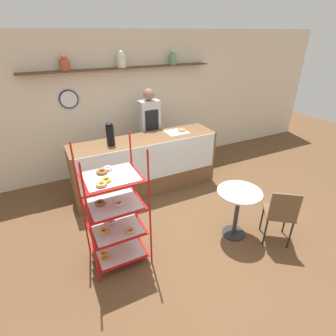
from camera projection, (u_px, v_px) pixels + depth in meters
ground_plane at (183, 233)px, 3.89m from camera, size 14.00×14.00×0.00m
back_wall at (123, 104)px, 5.22m from camera, size 10.00×0.30×2.70m
display_counter at (146, 165)px, 4.76m from camera, size 2.59×0.64×1.01m
pastry_rack at (114, 215)px, 3.15m from camera, size 0.69×0.58×1.60m
person_worker at (150, 130)px, 5.08m from camera, size 0.38×0.23×1.74m
cafe_table at (238, 203)px, 3.62m from camera, size 0.61×0.61×0.74m
cafe_chair at (281, 212)px, 3.47m from camera, size 0.53×0.53×0.87m
coffee_carafe at (110, 134)px, 4.18m from camera, size 0.13×0.13×0.38m
donut_tray_counter at (179, 131)px, 4.81m from camera, size 0.39×0.33×0.05m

